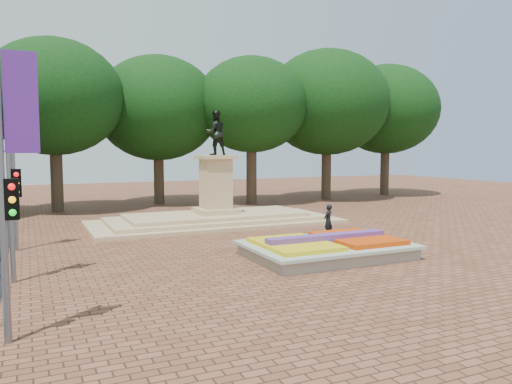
% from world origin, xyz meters
% --- Properties ---
extents(ground, '(90.00, 90.00, 0.00)m').
position_xyz_m(ground, '(0.00, 0.00, 0.00)').
color(ground, brown).
rests_on(ground, ground).
extents(flower_bed, '(6.30, 4.30, 0.91)m').
position_xyz_m(flower_bed, '(1.03, -2.00, 0.38)').
color(flower_bed, gray).
rests_on(flower_bed, ground).
extents(monument, '(14.00, 6.00, 6.40)m').
position_xyz_m(monument, '(0.00, 8.00, 0.88)').
color(monument, tan).
rests_on(monument, ground).
extents(tree_row_back, '(44.80, 8.80, 10.43)m').
position_xyz_m(tree_row_back, '(2.33, 18.00, 6.67)').
color(tree_row_back, '#35271D').
rests_on(tree_row_back, ground).
extents(banner_poles, '(0.88, 11.17, 7.00)m').
position_xyz_m(banner_poles, '(-10.08, -1.31, 3.88)').
color(banner_poles, slate).
rests_on(banner_poles, ground).
extents(pedestrian, '(0.69, 0.61, 1.58)m').
position_xyz_m(pedestrian, '(3.53, 1.81, 0.79)').
color(pedestrian, black).
rests_on(pedestrian, ground).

